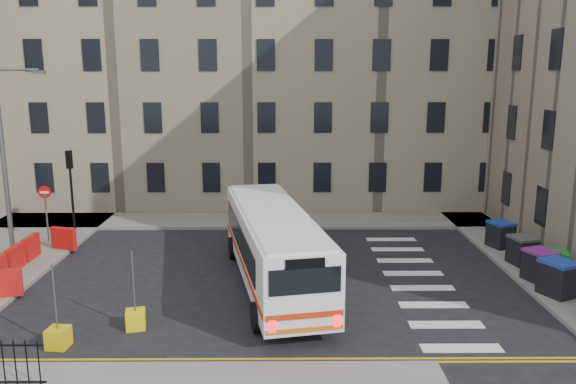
{
  "coord_description": "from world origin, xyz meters",
  "views": [
    {
      "loc": [
        -1.26,
        -21.29,
        7.96
      ],
      "look_at": [
        -1.09,
        2.34,
        3.0
      ],
      "focal_mm": 35.0,
      "sensor_mm": 36.0,
      "label": 1
    }
  ],
  "objects_px": {
    "streetlamp": "(4,163)",
    "wheelie_bin_a": "(558,278)",
    "bollard_yellow": "(136,319)",
    "wheelie_bin_b": "(540,265)",
    "wheelie_bin_e": "(501,234)",
    "wheelie_bin_d": "(522,250)",
    "bollard_chevron": "(58,338)",
    "wheelie_bin_c": "(554,265)",
    "bus": "(273,244)"
  },
  "relations": [
    {
      "from": "streetlamp",
      "to": "wheelie_bin_a",
      "type": "height_order",
      "value": "streetlamp"
    },
    {
      "from": "streetlamp",
      "to": "bollard_yellow",
      "type": "height_order",
      "value": "streetlamp"
    },
    {
      "from": "wheelie_bin_b",
      "to": "wheelie_bin_e",
      "type": "xyz_separation_m",
      "value": [
        0.13,
        4.34,
        -0.02
      ]
    },
    {
      "from": "wheelie_bin_a",
      "to": "bollard_yellow",
      "type": "height_order",
      "value": "wheelie_bin_a"
    },
    {
      "from": "wheelie_bin_d",
      "to": "wheelie_bin_e",
      "type": "relative_size",
      "value": 0.94
    },
    {
      "from": "streetlamp",
      "to": "wheelie_bin_e",
      "type": "height_order",
      "value": "streetlamp"
    },
    {
      "from": "streetlamp",
      "to": "wheelie_bin_a",
      "type": "distance_m",
      "value": 22.3
    },
    {
      "from": "streetlamp",
      "to": "wheelie_bin_a",
      "type": "xyz_separation_m",
      "value": [
        21.6,
        -4.26,
        -3.54
      ]
    },
    {
      "from": "wheelie_bin_a",
      "to": "bollard_yellow",
      "type": "relative_size",
      "value": 2.48
    },
    {
      "from": "streetlamp",
      "to": "bollard_yellow",
      "type": "relative_size",
      "value": 13.57
    },
    {
      "from": "streetlamp",
      "to": "wheelie_bin_a",
      "type": "relative_size",
      "value": 5.47
    },
    {
      "from": "wheelie_bin_d",
      "to": "bollard_yellow",
      "type": "height_order",
      "value": "wheelie_bin_d"
    },
    {
      "from": "wheelie_bin_a",
      "to": "wheelie_bin_d",
      "type": "relative_size",
      "value": 1.19
    },
    {
      "from": "wheelie_bin_e",
      "to": "wheelie_bin_a",
      "type": "bearing_deg",
      "value": -110.52
    },
    {
      "from": "wheelie_bin_d",
      "to": "wheelie_bin_b",
      "type": "bearing_deg",
      "value": -106.09
    },
    {
      "from": "bollard_yellow",
      "to": "wheelie_bin_b",
      "type": "bearing_deg",
      "value": 14.42
    },
    {
      "from": "bollard_yellow",
      "to": "streetlamp",
      "type": "bearing_deg",
      "value": 136.76
    },
    {
      "from": "streetlamp",
      "to": "wheelie_bin_b",
      "type": "bearing_deg",
      "value": -7.45
    },
    {
      "from": "wheelie_bin_d",
      "to": "bollard_chevron",
      "type": "xyz_separation_m",
      "value": [
        -16.7,
        -6.96,
        -0.45
      ]
    },
    {
      "from": "wheelie_bin_c",
      "to": "wheelie_bin_e",
      "type": "xyz_separation_m",
      "value": [
        -0.46,
        4.25,
        0.01
      ]
    },
    {
      "from": "streetlamp",
      "to": "wheelie_bin_c",
      "type": "relative_size",
      "value": 6.46
    },
    {
      "from": "wheelie_bin_c",
      "to": "wheelie_bin_b",
      "type": "bearing_deg",
      "value": -157.09
    },
    {
      "from": "wheelie_bin_e",
      "to": "bollard_yellow",
      "type": "xyz_separation_m",
      "value": [
        -14.72,
        -8.09,
        -0.45
      ]
    },
    {
      "from": "wheelie_bin_a",
      "to": "wheelie_bin_c",
      "type": "distance_m",
      "value": 1.63
    },
    {
      "from": "streetlamp",
      "to": "bus",
      "type": "xyz_separation_m",
      "value": [
        11.32,
        -2.9,
        -2.66
      ]
    },
    {
      "from": "wheelie_bin_e",
      "to": "bollard_yellow",
      "type": "height_order",
      "value": "wheelie_bin_e"
    },
    {
      "from": "wheelie_bin_e",
      "to": "bollard_chevron",
      "type": "height_order",
      "value": "wheelie_bin_e"
    },
    {
      "from": "wheelie_bin_b",
      "to": "wheelie_bin_d",
      "type": "xyz_separation_m",
      "value": [
        0.14,
        1.95,
        -0.02
      ]
    },
    {
      "from": "streetlamp",
      "to": "wheelie_bin_d",
      "type": "bearing_deg",
      "value": -2.31
    },
    {
      "from": "bollard_chevron",
      "to": "wheelie_bin_e",
      "type": "bearing_deg",
      "value": 29.25
    },
    {
      "from": "wheelie_bin_a",
      "to": "wheelie_bin_b",
      "type": "xyz_separation_m",
      "value": [
        -0.01,
        1.44,
        -0.04
      ]
    },
    {
      "from": "streetlamp",
      "to": "bollard_chevron",
      "type": "distance_m",
      "value": 10.14
    },
    {
      "from": "bollard_yellow",
      "to": "wheelie_bin_d",
      "type": "bearing_deg",
      "value": 21.15
    },
    {
      "from": "bollard_yellow",
      "to": "bollard_chevron",
      "type": "xyz_separation_m",
      "value": [
        -1.97,
        -1.26,
        0.0
      ]
    },
    {
      "from": "bus",
      "to": "bollard_chevron",
      "type": "xyz_separation_m",
      "value": [
        -6.3,
        -4.93,
        -1.37
      ]
    },
    {
      "from": "wheelie_bin_b",
      "to": "bollard_yellow",
      "type": "xyz_separation_m",
      "value": [
        -14.6,
        -3.75,
        -0.46
      ]
    },
    {
      "from": "bus",
      "to": "wheelie_bin_d",
      "type": "relative_size",
      "value": 8.76
    },
    {
      "from": "wheelie_bin_b",
      "to": "wheelie_bin_d",
      "type": "relative_size",
      "value": 1.1
    },
    {
      "from": "wheelie_bin_a",
      "to": "bollard_yellow",
      "type": "distance_m",
      "value": 14.8
    },
    {
      "from": "wheelie_bin_d",
      "to": "bollard_yellow",
      "type": "xyz_separation_m",
      "value": [
        -14.73,
        -5.7,
        -0.45
      ]
    },
    {
      "from": "bollard_chevron",
      "to": "bus",
      "type": "bearing_deg",
      "value": 38.08
    },
    {
      "from": "wheelie_bin_c",
      "to": "wheelie_bin_d",
      "type": "relative_size",
      "value": 1.01
    },
    {
      "from": "bollard_chevron",
      "to": "wheelie_bin_c",
      "type": "bearing_deg",
      "value": 16.54
    },
    {
      "from": "bus",
      "to": "bollard_chevron",
      "type": "distance_m",
      "value": 8.12
    },
    {
      "from": "wheelie_bin_a",
      "to": "wheelie_bin_c",
      "type": "height_order",
      "value": "wheelie_bin_a"
    },
    {
      "from": "bus",
      "to": "wheelie_bin_c",
      "type": "bearing_deg",
      "value": -10.19
    },
    {
      "from": "wheelie_bin_d",
      "to": "streetlamp",
      "type": "bearing_deg",
      "value": 165.57
    },
    {
      "from": "wheelie_bin_d",
      "to": "bollard_yellow",
      "type": "distance_m",
      "value": 15.8
    },
    {
      "from": "wheelie_bin_e",
      "to": "bus",
      "type": "bearing_deg",
      "value": -176.4
    },
    {
      "from": "wheelie_bin_e",
      "to": "bollard_yellow",
      "type": "distance_m",
      "value": 16.81
    }
  ]
}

